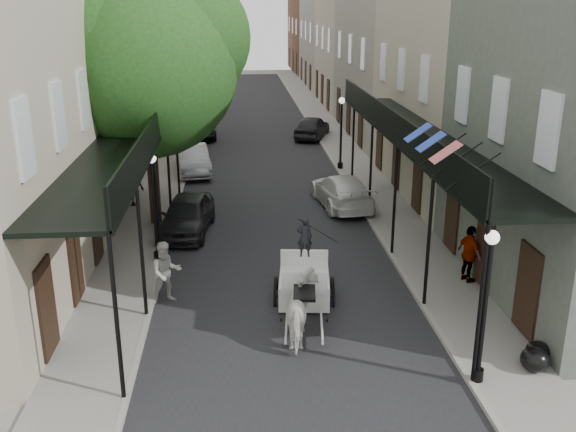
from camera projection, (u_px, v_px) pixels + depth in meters
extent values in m
plane|color=gray|center=(294.00, 348.00, 16.54)|extent=(140.00, 140.00, 0.00)
cube|color=black|center=(261.00, 163.00, 35.43)|extent=(8.00, 90.00, 0.01)
cube|color=gray|center=(170.00, 164.00, 35.02)|extent=(2.20, 90.00, 0.12)
cube|color=gray|center=(350.00, 160.00, 35.81)|extent=(2.20, 90.00, 0.12)
cube|color=#A19781|center=(124.00, 52.00, 42.53)|extent=(5.00, 80.00, 10.50)
cube|color=gray|center=(379.00, 51.00, 43.88)|extent=(5.00, 80.00, 10.50)
cube|color=black|center=(127.00, 142.00, 21.49)|extent=(2.20, 18.00, 0.12)
cube|color=black|center=(158.00, 127.00, 21.41)|extent=(0.06, 18.00, 1.00)
cylinder|color=black|center=(116.00, 316.00, 13.67)|extent=(0.10, 0.10, 4.00)
cylinder|color=black|center=(157.00, 204.00, 21.22)|extent=(0.10, 0.10, 4.00)
cylinder|color=black|center=(177.00, 151.00, 28.78)|extent=(0.10, 0.10, 4.00)
cube|color=black|center=(419.00, 137.00, 22.27)|extent=(2.20, 18.00, 0.12)
cube|color=black|center=(390.00, 124.00, 22.03)|extent=(0.06, 18.00, 1.00)
cylinder|color=black|center=(481.00, 303.00, 14.29)|extent=(0.10, 0.10, 4.00)
cylinder|color=black|center=(395.00, 198.00, 21.85)|extent=(0.10, 0.10, 4.00)
cylinder|color=black|center=(353.00, 147.00, 29.40)|extent=(0.10, 0.10, 4.00)
cylinder|color=#382619|center=(152.00, 153.00, 24.70)|extent=(0.44, 0.44, 5.60)
sphere|color=#203F14|center=(146.00, 67.00, 23.65)|extent=(6.80, 6.80, 6.80)
sphere|color=#203F14|center=(183.00, 37.00, 24.00)|extent=(5.10, 5.10, 5.10)
cylinder|color=#382619|center=(180.00, 105.00, 38.01)|extent=(0.44, 0.44, 5.04)
sphere|color=#203F14|center=(177.00, 54.00, 37.07)|extent=(6.00, 6.00, 6.00)
sphere|color=#203F14|center=(198.00, 37.00, 37.44)|extent=(4.50, 4.50, 4.50)
cylinder|color=black|center=(477.00, 374.00, 14.89)|extent=(0.28, 0.28, 0.30)
cylinder|color=black|center=(484.00, 315.00, 14.39)|extent=(0.12, 0.12, 3.40)
sphere|color=white|center=(492.00, 237.00, 13.80)|extent=(0.32, 0.32, 0.32)
cylinder|color=black|center=(158.00, 256.00, 21.80)|extent=(0.28, 0.28, 0.30)
cylinder|color=black|center=(155.00, 213.00, 21.31)|extent=(0.12, 0.12, 3.40)
sphere|color=white|center=(151.00, 158.00, 20.72)|extent=(0.32, 0.32, 0.32)
cylinder|color=black|center=(340.00, 165.00, 33.78)|extent=(0.28, 0.28, 0.30)
cylinder|color=black|center=(341.00, 136.00, 33.28)|extent=(0.12, 0.12, 3.40)
sphere|color=white|center=(342.00, 101.00, 32.69)|extent=(0.32, 0.32, 0.32)
imported|color=silver|center=(304.00, 310.00, 16.70)|extent=(1.13, 2.12, 1.71)
torus|color=black|center=(276.00, 271.00, 19.64)|extent=(0.24, 1.34, 1.34)
torus|color=black|center=(332.00, 272.00, 19.61)|extent=(0.24, 1.34, 1.34)
torus|color=black|center=(282.00, 301.00, 18.36)|extent=(0.15, 0.70, 0.70)
torus|color=black|center=(327.00, 302.00, 18.33)|extent=(0.15, 0.70, 0.70)
cube|color=silver|center=(304.00, 260.00, 19.29)|extent=(1.64, 2.01, 0.73)
cube|color=silver|center=(304.00, 258.00, 18.09)|extent=(1.30, 0.70, 0.12)
cube|color=silver|center=(305.00, 251.00, 17.74)|extent=(1.25, 0.24, 0.52)
imported|color=black|center=(305.00, 237.00, 17.88)|extent=(0.45, 0.32, 1.17)
imported|color=#B7B6AC|center=(166.00, 272.00, 18.80)|extent=(1.10, 0.97, 1.89)
imported|color=gray|center=(133.00, 187.00, 27.44)|extent=(1.20, 1.14, 1.64)
imported|color=gray|center=(469.00, 254.00, 19.93)|extent=(0.74, 1.16, 1.83)
imported|color=black|center=(187.00, 215.00, 24.55)|extent=(2.22, 4.45, 1.46)
imported|color=#9A9A9F|center=(193.00, 160.00, 33.03)|extent=(2.19, 4.56, 1.44)
imported|color=black|center=(201.00, 129.00, 41.56)|extent=(2.13, 4.33, 1.18)
imported|color=silver|center=(342.00, 191.00, 27.75)|extent=(2.47, 4.96, 1.38)
imported|color=black|center=(312.00, 127.00, 41.54)|extent=(3.03, 4.63, 1.47)
ellipsoid|color=black|center=(535.00, 359.00, 15.25)|extent=(0.68, 0.68, 0.58)
ellipsoid|color=black|center=(538.00, 351.00, 15.71)|extent=(0.60, 0.60, 0.48)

